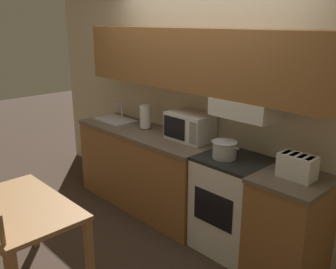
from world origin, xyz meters
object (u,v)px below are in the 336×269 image
at_px(stove_range, 232,204).
at_px(paper_towel_roll, 145,117).
at_px(cooking_pot, 225,149).
at_px(dining_table, 22,218).
at_px(toaster, 297,166).
at_px(sink_basin, 114,120).
at_px(microwave, 190,126).

xyz_separation_m(stove_range, paper_towel_roll, (-1.31, 0.05, 0.60)).
relative_size(cooking_pot, dining_table, 0.28).
height_order(toaster, dining_table, toaster).
distance_m(cooking_pot, toaster, 0.68).
distance_m(stove_range, dining_table, 1.85).
bearing_deg(stove_range, sink_basin, -179.56).
height_order(cooking_pot, sink_basin, sink_basin).
bearing_deg(paper_towel_roll, stove_range, -2.38).
bearing_deg(dining_table, stove_range, 63.10).
distance_m(stove_range, microwave, 0.90).
xyz_separation_m(cooking_pot, microwave, (-0.59, 0.17, 0.06)).
relative_size(microwave, paper_towel_roll, 1.77).
xyz_separation_m(cooking_pot, toaster, (0.67, 0.06, 0.01)).
height_order(microwave, dining_table, microwave).
distance_m(toaster, sink_basin, 2.42).
bearing_deg(dining_table, paper_towel_roll, 105.73).
bearing_deg(microwave, toaster, -5.10).
height_order(cooking_pot, dining_table, cooking_pot).
xyz_separation_m(stove_range, microwave, (-0.66, 0.11, 0.61)).
bearing_deg(dining_table, sink_basin, 121.27).
xyz_separation_m(stove_range, dining_table, (-0.83, -1.64, 0.16)).
bearing_deg(cooking_pot, microwave, 163.86).
bearing_deg(microwave, paper_towel_roll, -174.90).
xyz_separation_m(sink_basin, paper_towel_roll, (0.51, 0.07, 0.12)).
xyz_separation_m(cooking_pot, dining_table, (-0.76, -1.58, -0.39)).
distance_m(microwave, sink_basin, 1.17).
bearing_deg(paper_towel_roll, toaster, -1.64).
xyz_separation_m(toaster, dining_table, (-1.44, -1.64, -0.40)).
bearing_deg(microwave, dining_table, -95.61).
relative_size(stove_range, cooking_pot, 3.01).
bearing_deg(paper_towel_roll, sink_basin, -172.36).
relative_size(cooking_pot, toaster, 1.05).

